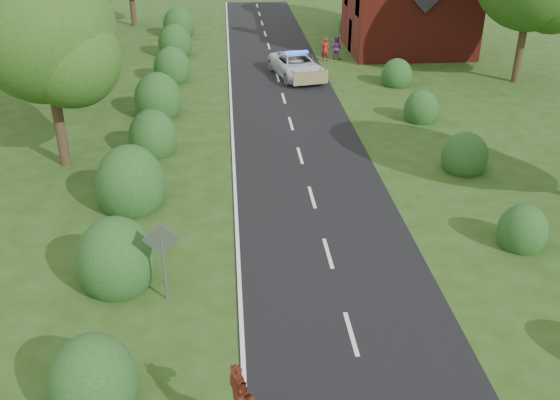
{
  "coord_description": "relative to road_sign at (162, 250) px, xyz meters",
  "views": [
    {
      "loc": [
        -3.0,
        -12.88,
        10.8
      ],
      "look_at": [
        -1.44,
        5.41,
        1.3
      ],
      "focal_mm": 40.0,
      "sensor_mm": 36.0,
      "label": 1
    }
  ],
  "objects": [
    {
      "name": "ground",
      "position": [
        5.0,
        -2.0,
        -1.65
      ],
      "size": [
        120.0,
        120.0,
        0.0
      ],
      "primitive_type": "plane",
      "color": "#283E0F"
    },
    {
      "name": "road",
      "position": [
        5.0,
        13.0,
        -1.64
      ],
      "size": [
        6.0,
        70.0,
        0.02
      ],
      "primitive_type": "cube",
      "color": "black",
      "rests_on": "ground"
    },
    {
      "name": "road_markings",
      "position": [
        3.4,
        10.93,
        -1.63
      ],
      "size": [
        4.96,
        70.0,
        0.01
      ],
      "color": "white",
      "rests_on": "road"
    },
    {
      "name": "hedgerow_left",
      "position": [
        -1.51,
        9.69,
        -0.91
      ],
      "size": [
        2.75,
        50.41,
        3.0
      ],
      "color": "#133514",
      "rests_on": "ground"
    },
    {
      "name": "hedgerow_right",
      "position": [
        11.6,
        9.21,
        -1.1
      ],
      "size": [
        2.1,
        45.78,
        2.1
      ],
      "color": "#133514",
      "rests_on": "ground"
    },
    {
      "name": "tree_left_a",
      "position": [
        -4.75,
        9.86,
        3.69
      ],
      "size": [
        5.74,
        5.6,
        8.38
      ],
      "color": "#332316",
      "rests_on": "ground"
    },
    {
      "name": "tree_left_b",
      "position": [
        -6.25,
        17.86,
        3.39
      ],
      "size": [
        5.74,
        5.6,
        8.07
      ],
      "color": "#332316",
      "rests_on": "ground"
    },
    {
      "name": "road_sign",
      "position": [
        0.0,
        0.0,
        0.0
      ],
      "size": [
        1.06,
        0.08,
        2.53
      ],
      "color": "gray",
      "rests_on": "ground"
    },
    {
      "name": "police_van",
      "position": [
        6.16,
        22.14,
        -0.95
      ],
      "size": [
        3.37,
        5.48,
        1.56
      ],
      "rotation": [
        0.0,
        0.0,
        0.22
      ],
      "color": "silver",
      "rests_on": "ground"
    },
    {
      "name": "pedestrian_red",
      "position": [
        8.45,
        25.7,
        -0.88
      ],
      "size": [
        0.59,
        0.41,
        1.54
      ],
      "primitive_type": "imported",
      "rotation": [
        0.0,
        0.0,
        3.07
      ],
      "color": "#A71D1F",
      "rests_on": "ground"
    },
    {
      "name": "pedestrian_purple",
      "position": [
        9.23,
        26.01,
        -0.89
      ],
      "size": [
        0.93,
        0.86,
        1.53
      ],
      "primitive_type": "imported",
      "rotation": [
        0.0,
        0.0,
        2.65
      ],
      "color": "#62266E",
      "rests_on": "ground"
    }
  ]
}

